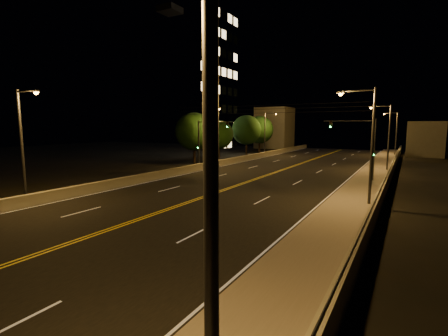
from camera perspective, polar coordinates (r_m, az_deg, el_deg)
The scene contains 24 objects.
road at distance 27.40m, azimuth -1.57°, elevation -4.43°, with size 18.00×120.00×0.02m, color black.
sidewalk at distance 23.77m, azimuth 21.44°, elevation -6.44°, with size 3.60×120.00×0.30m, color gray.
curb at distance 24.11m, azimuth 17.01°, elevation -6.25°, with size 0.14×120.00×0.15m, color gray.
parapet_wall at distance 23.47m, azimuth 25.51°, elevation -5.20°, with size 0.30×120.00×1.00m, color gray.
jersey_barrier at distance 32.87m, azimuth -15.20°, elevation -1.95°, with size 0.45×120.00×0.87m, color gray.
distant_building_right at distance 72.53m, azimuth 31.81°, elevation 4.40°, with size 6.00×10.00×6.45m, color gray.
distant_building_left at distance 83.98m, azimuth 8.88°, elevation 6.96°, with size 8.00×8.00×10.20m, color gray.
parapet_rail at distance 23.37m, azimuth 25.59°, elevation -3.93°, with size 0.06×0.06×120.00m, color black.
lane_markings at distance 27.34m, azimuth -1.65°, elevation -4.43°, with size 17.32×116.00×0.00m.
streetlight_0 at distance 4.27m, azimuth -5.78°, elevation -4.26°, with size 2.55×0.28×8.16m.
streetlight_1 at distance 24.11m, azimuth 23.96°, elevation 4.73°, with size 2.55×0.28×8.16m.
streetlight_2 at distance 44.22m, azimuth 26.66°, elevation 5.51°, with size 2.55×0.28×8.16m.
streetlight_3 at distance 68.18m, azimuth 27.80°, elevation 5.84°, with size 2.55×0.28×8.16m.
streetlight_4 at distance 27.16m, azimuth -31.77°, elevation 4.49°, with size 2.55×0.28×8.16m.
streetlight_5 at distance 44.16m, azimuth -2.98°, elevation 6.28°, with size 2.55×0.28×8.16m.
streetlight_6 at distance 62.82m, azimuth 7.45°, elevation 6.56°, with size 2.55×0.28×8.16m.
traffic_signal_right at distance 35.25m, azimuth 23.36°, elevation 4.13°, with size 5.11×0.31×6.34m.
traffic_signal_left at distance 41.77m, azimuth -3.36°, elevation 5.14°, with size 5.11×0.31×6.34m.
overhead_wires at distance 35.33m, azimuth 6.54°, elevation 10.23°, with size 22.00×0.03×0.83m.
building_tower at distance 70.97m, azimuth -9.24°, elevation 14.31°, with size 24.00×15.00×29.70m.
tree_0 at distance 48.57m, azimuth -5.27°, elevation 6.41°, with size 5.63×5.63×7.63m.
tree_1 at distance 54.93m, azimuth -0.90°, elevation 5.87°, with size 4.87×4.87×6.60m.
tree_2 at distance 62.89m, azimuth 3.98°, elevation 6.68°, with size 5.68×5.68×7.69m.
tree_3 at distance 67.46m, azimuth 6.27°, elevation 6.69°, with size 5.67×5.67×7.68m.
Camera 1 is at (13.93, -2.92, 5.63)m, focal length 26.00 mm.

